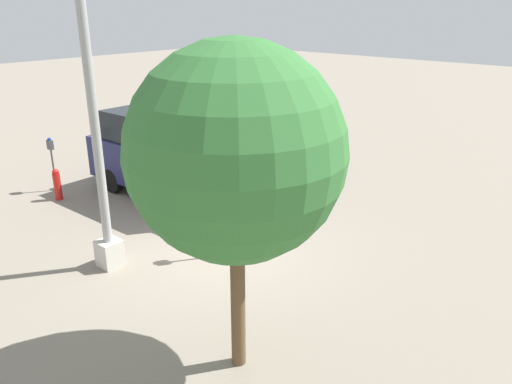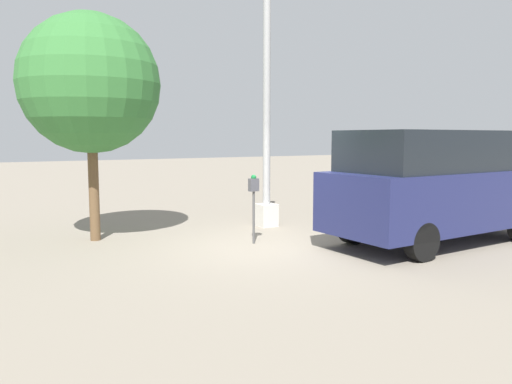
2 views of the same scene
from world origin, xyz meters
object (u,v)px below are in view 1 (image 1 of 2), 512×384
parked_van (173,154)px  lamp_post (100,167)px  parking_meter_near (207,212)px  parking_meter_far (51,152)px  fire_hydrant (57,184)px  street_tree (236,153)px

parked_van → lamp_post: bearing=118.9°
parking_meter_near → lamp_post: size_ratio=0.24×
parking_meter_far → parked_van: parked_van is taller
fire_hydrant → lamp_post: bearing=164.6°
parking_meter_far → parked_van: 3.51m
parking_meter_far → fire_hydrant: size_ratio=1.78×
street_tree → parked_van: bearing=-32.5°
lamp_post → parked_van: bearing=-59.3°
parking_meter_far → street_tree: 9.38m
parking_meter_far → lamp_post: (-4.95, 1.48, 0.97)m
parking_meter_near → parking_meter_far: size_ratio=0.91×
parked_van → parking_meter_near: bearing=148.9°
parked_van → fire_hydrant: parked_van is taller
lamp_post → fire_hydrant: (4.23, -1.17, -1.68)m
parking_meter_far → fire_hydrant: 1.05m
lamp_post → parked_van: 4.06m
parking_meter_near → fire_hydrant: bearing=4.6°
parked_van → fire_hydrant: bearing=43.5°
parking_meter_near → parked_van: (3.29, -1.85, 0.19)m
parking_meter_near → fire_hydrant: parking_meter_near is taller
parking_meter_far → street_tree: street_tree is taller
parking_meter_far → street_tree: (-8.94, 1.90, 2.10)m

